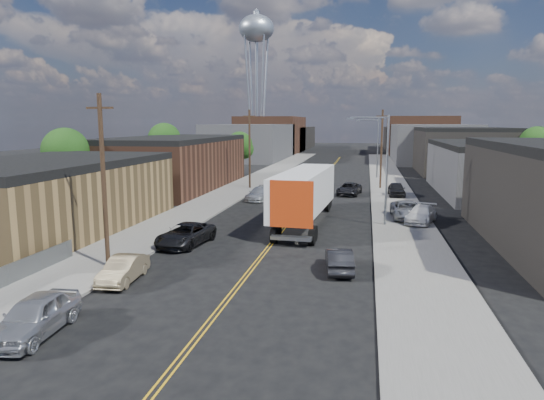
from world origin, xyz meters
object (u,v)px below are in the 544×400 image
at_px(car_left_c, 186,235).
at_px(car_right_lot_c, 396,189).
at_px(car_right_lot_a, 407,210).
at_px(water_tower, 256,34).
at_px(car_ahead_truck, 349,189).
at_px(car_right_lot_b, 421,214).
at_px(car_left_a, 35,316).
at_px(car_left_b, 123,269).
at_px(car_left_d, 259,194).
at_px(car_right_oncoming, 339,260).
at_px(semi_truck, 307,192).

xyz_separation_m(car_left_c, car_right_lot_c, (15.57, 25.38, 0.15)).
bearing_deg(car_right_lot_a, water_tower, 108.42).
bearing_deg(car_ahead_truck, car_right_lot_b, -59.45).
bearing_deg(car_right_lot_c, car_left_c, -123.13).
bearing_deg(car_left_c, car_ahead_truck, 76.35).
relative_size(water_tower, car_left_a, 7.84).
bearing_deg(water_tower, car_left_b, -81.18).
height_order(car_left_d, car_right_lot_c, car_right_lot_c).
height_order(car_right_oncoming, car_right_lot_a, car_right_lot_a).
bearing_deg(car_ahead_truck, car_right_lot_c, 1.28).
relative_size(car_left_c, car_ahead_truck, 1.05).
relative_size(semi_truck, car_ahead_truck, 3.43).
relative_size(water_tower, car_right_lot_c, 8.35).
bearing_deg(water_tower, car_left_c, -80.19).
relative_size(car_left_a, car_ahead_truck, 0.92).
bearing_deg(car_right_lot_b, car_ahead_truck, 130.18).
height_order(car_left_a, car_left_d, car_left_a).
xyz_separation_m(semi_truck, car_right_lot_b, (9.50, 0.92, -1.76)).
bearing_deg(car_left_a, car_left_c, 83.18).
distance_m(car_left_b, car_right_lot_b, 25.17).
xyz_separation_m(car_right_oncoming, car_right_lot_a, (4.94, 15.96, 0.22)).
height_order(car_left_a, car_ahead_truck, car_left_a).
relative_size(car_right_lot_a, car_ahead_truck, 1.04).
relative_size(car_right_oncoming, car_right_lot_b, 0.85).
height_order(car_left_a, car_right_oncoming, car_left_a).
relative_size(car_left_c, car_left_d, 1.09).
bearing_deg(semi_truck, car_left_b, -109.86).
relative_size(car_right_lot_a, car_right_lot_b, 1.11).
distance_m(semi_truck, car_right_lot_b, 9.71).
bearing_deg(water_tower, car_left_d, -77.02).
relative_size(car_left_c, car_right_lot_a, 1.01).
bearing_deg(car_right_oncoming, semi_truck, -82.92).
bearing_deg(car_left_b, car_right_lot_b, 42.81).
xyz_separation_m(water_tower, car_left_a, (15.60, -108.76, -29.85)).
relative_size(semi_truck, car_right_lot_c, 3.98).
xyz_separation_m(water_tower, semi_truck, (23.50, -84.52, -28.05)).
xyz_separation_m(water_tower, car_right_lot_c, (31.83, -68.62, -29.74)).
xyz_separation_m(water_tower, car_left_c, (16.25, -94.00, -29.90)).
bearing_deg(car_right_lot_b, car_left_d, 166.00).
xyz_separation_m(semi_truck, car_left_d, (-6.50, 10.75, -1.89)).
distance_m(car_left_b, car_left_c, 8.01).
xyz_separation_m(car_left_c, car_right_oncoming, (10.75, -3.96, -0.07)).
distance_m(water_tower, car_right_lot_a, 92.89).
bearing_deg(semi_truck, water_tower, 109.37).
relative_size(car_right_lot_a, car_right_lot_c, 1.21).
bearing_deg(car_ahead_truck, water_tower, 119.21).
bearing_deg(car_left_c, water_tower, 107.66).
xyz_separation_m(car_left_d, car_right_oncoming, (10.00, -24.19, -0.04)).
bearing_deg(car_left_d, car_right_oncoming, -60.28).
distance_m(car_right_lot_a, car_right_lot_b, 1.92).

